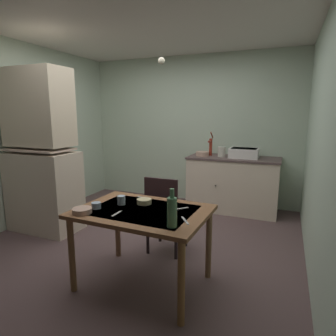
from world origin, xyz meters
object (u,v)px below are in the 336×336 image
Objects in this scene: hand_pump at (211,145)px; mixing_bowl_counter at (202,154)px; dining_table at (143,219)px; glass_bottle at (172,211)px; chair_far_side at (165,213)px; mug_dark at (121,200)px; hutch_cabinet at (42,157)px; sink_basin at (244,153)px; serving_bowl_wide at (82,211)px.

hand_pump is 1.85× the size of mixing_bowl_counter.
dining_table is 0.52m from glass_bottle.
mug_dark is (-0.20, -0.59, 0.29)m from chair_far_side.
hutch_cabinet is 2.55m from hand_pump.
glass_bottle is at bearing -22.67° from hutch_cabinet.
hutch_cabinet reaches higher than mixing_bowl_counter.
chair_far_side is 0.69m from mug_dark.
chair_far_side is (1.77, -0.01, -0.52)m from hutch_cabinet.
sink_basin is at bearing -4.73° from hand_pump.
hand_pump is 4.66× the size of mug_dark.
sink_basin reaches higher than mug_dark.
serving_bowl_wide is (-0.44, -2.72, -0.30)m from hand_pump.
chair_far_side is at bearing -91.70° from hand_pump.
hand_pump is (1.82, 1.78, 0.05)m from hutch_cabinet.
hand_pump is 1.31× the size of glass_bottle.
dining_table is 1.33× the size of chair_far_side.
glass_bottle is (-0.16, -2.66, -0.11)m from sink_basin.
hutch_cabinet reaches higher than chair_far_side.
serving_bowl_wide is 0.83m from glass_bottle.
serving_bowl_wide is at bearing -97.07° from mixing_bowl_counter.
mug_dark is at bearing -108.82° from sink_basin.
chair_far_side is (-0.05, -1.80, -0.57)m from hand_pump.
mixing_bowl_counter is at bearing 100.82° from glass_bottle.
hand_pump is 2.74m from glass_bottle.
dining_table is (-0.55, -2.40, -0.32)m from sink_basin.
dining_table is at bearing -19.84° from hutch_cabinet.
hand_pump is 2.77m from serving_bowl_wide.
hand_pump is at bearing 175.27° from sink_basin.
mixing_bowl_counter is 2.52× the size of mug_dark.
hand_pump is 0.33× the size of dining_table.
hand_pump is at bearing 98.17° from glass_bottle.
serving_bowl_wide is at bearing -118.98° from mug_dark.
serving_bowl_wide reaches higher than dining_table.
mixing_bowl_counter is (-0.11, -0.10, -0.13)m from hand_pump.
hand_pump is at bearing 80.89° from serving_bowl_wide.
hutch_cabinet reaches higher than hand_pump.
sink_basin is 2.86m from serving_bowl_wide.
sink_basin reaches higher than chair_far_side.
mug_dark is at bearing -93.50° from mixing_bowl_counter.
hutch_cabinet is at bearing 157.33° from glass_bottle.
mug_dark reaches higher than dining_table.
mixing_bowl_counter is 0.18× the size of dining_table.
hand_pump is 2.33× the size of serving_bowl_wide.
sink_basin reaches higher than mixing_bowl_counter.
glass_bottle is (0.64, -0.32, 0.08)m from mug_dark.
mixing_bowl_counter is 1.26× the size of serving_bowl_wide.
sink_basin is 0.56m from hand_pump.
hutch_cabinet is at bearing -135.62° from hand_pump.
mixing_bowl_counter reaches higher than serving_bowl_wide.
glass_bottle reaches higher than mug_dark.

